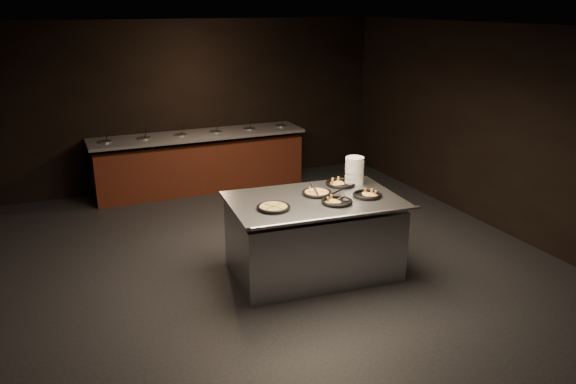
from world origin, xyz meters
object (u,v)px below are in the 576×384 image
at_px(serving_counter, 313,238).
at_px(pan_cheese_whole, 317,193).
at_px(plate_stack, 355,171).
at_px(pan_veggie_whole, 273,207).

bearing_deg(serving_counter, pan_cheese_whole, 56.36).
bearing_deg(pan_cheese_whole, serving_counter, -128.01).
relative_size(plate_stack, pan_veggie_whole, 0.91).
relative_size(serving_counter, plate_stack, 6.05).
height_order(serving_counter, pan_cheese_whole, pan_cheese_whole).
height_order(serving_counter, plate_stack, plate_stack).
xyz_separation_m(plate_stack, pan_veggie_whole, (-1.30, -0.45, -0.15)).
xyz_separation_m(serving_counter, pan_cheese_whole, (0.10, 0.13, 0.52)).
relative_size(plate_stack, pan_cheese_whole, 0.96).
relative_size(serving_counter, pan_veggie_whole, 5.48).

